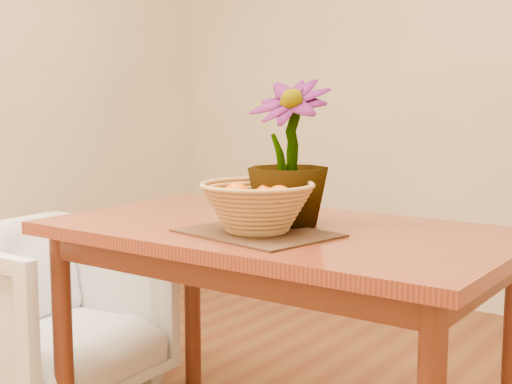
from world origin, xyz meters
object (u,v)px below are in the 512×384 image
Objects in this scene: wicker_basket at (257,209)px; armchair at (48,304)px; table at (278,255)px; potted_plant at (288,153)px.

wicker_basket is 1.10m from armchair.
armchair is at bearing -174.17° from table.
potted_plant reaches higher than table.
potted_plant is at bearing 90.74° from wicker_basket.
wicker_basket is 0.22m from potted_plant.
table is 3.18× the size of potted_plant.
wicker_basket is at bearing -81.15° from table.
table is at bearing -84.95° from armchair.
potted_plant reaches higher than armchair.
potted_plant is at bearing -83.71° from armchair.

